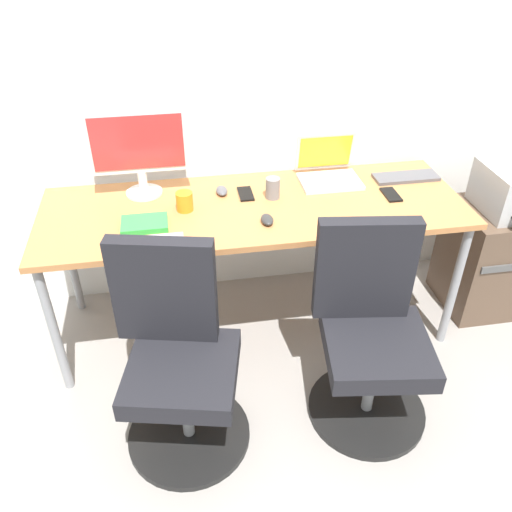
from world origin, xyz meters
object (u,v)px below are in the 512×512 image
Objects in this scene: office_chair_right at (370,336)px; open_laptop at (328,169)px; office_chair_left at (178,360)px; coffee_mug at (185,201)px; desktop_monitor at (138,147)px; side_cabinet at (498,256)px.

office_chair_right is 0.94m from open_laptop.
office_chair_left is 10.22× the size of coffee_mug.
open_laptop is at bearing 0.43° from desktop_monitor.
desktop_monitor is at bearing 134.00° from coffee_mug.
desktop_monitor is (-0.93, 0.85, 0.59)m from office_chair_right.
office_chair_right is at bearing -41.38° from coffee_mug.
coffee_mug is (-1.73, 0.04, 0.49)m from side_cabinet.
coffee_mug is at bearing 138.62° from office_chair_right.
open_laptop is at bearing 88.40° from office_chair_right.
office_chair_left is 1.04m from desktop_monitor.
office_chair_right is (0.83, 0.00, 0.00)m from office_chair_left.
office_chair_left is at bearing -161.38° from side_cabinet.
office_chair_right is 3.03× the size of open_laptop.
open_laptop is (0.85, 0.86, 0.39)m from office_chair_left.
desktop_monitor is (-0.10, 0.85, 0.59)m from office_chair_left.
office_chair_left is at bearing -179.93° from office_chair_right.
office_chair_right is at bearing -148.24° from side_cabinet.
open_laptop is 3.37× the size of coffee_mug.
coffee_mug reaches higher than side_cabinet.
office_chair_left is at bearing -134.93° from open_laptop.
coffee_mug is at bearing 81.77° from office_chair_left.
desktop_monitor is at bearing 96.63° from office_chair_left.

